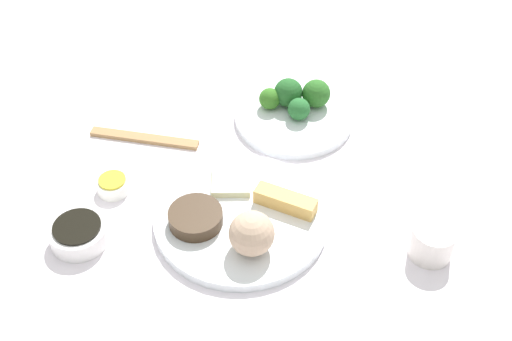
# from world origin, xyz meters

# --- Properties ---
(tabletop) EXTENTS (2.20, 2.20, 0.02)m
(tabletop) POSITION_xyz_m (0.00, 0.00, 0.01)
(tabletop) COLOR white
(tabletop) RESTS_ON ground
(main_plate) EXTENTS (0.28, 0.28, 0.02)m
(main_plate) POSITION_xyz_m (0.02, 0.00, 0.03)
(main_plate) COLOR white
(main_plate) RESTS_ON tabletop
(rice_scoop) EXTENTS (0.07, 0.07, 0.07)m
(rice_scoop) POSITION_xyz_m (0.02, -0.07, 0.07)
(rice_scoop) COLOR tan
(rice_scoop) RESTS_ON main_plate
(spring_roll) EXTENTS (0.10, 0.09, 0.03)m
(spring_roll) POSITION_xyz_m (0.10, 0.00, 0.05)
(spring_roll) COLOR #DBA852
(spring_roll) RESTS_ON main_plate
(crab_rangoon_wonton) EXTENTS (0.08, 0.08, 0.01)m
(crab_rangoon_wonton) POSITION_xyz_m (0.02, 0.07, 0.04)
(crab_rangoon_wonton) COLOR beige
(crab_rangoon_wonton) RESTS_ON main_plate
(stir_fry_heap) EXTENTS (0.09, 0.09, 0.02)m
(stir_fry_heap) POSITION_xyz_m (-0.05, 0.00, 0.05)
(stir_fry_heap) COLOR #3F2D1D
(stir_fry_heap) RESTS_ON main_plate
(broccoli_plate) EXTENTS (0.22, 0.22, 0.01)m
(broccoli_plate) POSITION_xyz_m (0.18, 0.22, 0.03)
(broccoli_plate) COLOR white
(broccoli_plate) RESTS_ON tabletop
(broccoli_floret_0) EXTENTS (0.04, 0.04, 0.04)m
(broccoli_floret_0) POSITION_xyz_m (0.18, 0.21, 0.05)
(broccoli_floret_0) COLOR #27692F
(broccoli_floret_0) RESTS_ON broccoli_plate
(broccoli_floret_1) EXTENTS (0.05, 0.05, 0.05)m
(broccoli_floret_1) POSITION_xyz_m (0.22, 0.24, 0.06)
(broccoli_floret_1) COLOR #2B6723
(broccoli_floret_1) RESTS_ON broccoli_plate
(broccoli_floret_2) EXTENTS (0.05, 0.05, 0.05)m
(broccoli_floret_2) POSITION_xyz_m (0.17, 0.26, 0.06)
(broccoli_floret_2) COLOR #235D26
(broccoli_floret_2) RESTS_ON broccoli_plate
(broccoli_floret_3) EXTENTS (0.04, 0.04, 0.04)m
(broccoli_floret_3) POSITION_xyz_m (0.14, 0.26, 0.05)
(broccoli_floret_3) COLOR #347021
(broccoli_floret_3) RESTS_ON broccoli_plate
(soy_sauce_bowl) EXTENTS (0.09, 0.09, 0.03)m
(soy_sauce_bowl) POSITION_xyz_m (-0.23, 0.02, 0.04)
(soy_sauce_bowl) COLOR white
(soy_sauce_bowl) RESTS_ON tabletop
(soy_sauce_bowl_liquid) EXTENTS (0.07, 0.07, 0.00)m
(soy_sauce_bowl_liquid) POSITION_xyz_m (-0.23, 0.02, 0.05)
(soy_sauce_bowl_liquid) COLOR black
(soy_sauce_bowl_liquid) RESTS_ON soy_sauce_bowl
(sauce_ramekin_hot_mustard) EXTENTS (0.05, 0.05, 0.02)m
(sauce_ramekin_hot_mustard) POSITION_xyz_m (-0.17, 0.12, 0.03)
(sauce_ramekin_hot_mustard) COLOR white
(sauce_ramekin_hot_mustard) RESTS_ON tabletop
(sauce_ramekin_hot_mustard_liquid) EXTENTS (0.05, 0.05, 0.00)m
(sauce_ramekin_hot_mustard_liquid) POSITION_xyz_m (-0.17, 0.12, 0.04)
(sauce_ramekin_hot_mustard_liquid) COLOR yellow
(sauce_ramekin_hot_mustard_liquid) RESTS_ON sauce_ramekin_hot_mustard
(teacup) EXTENTS (0.07, 0.07, 0.05)m
(teacup) POSITION_xyz_m (0.29, -0.13, 0.05)
(teacup) COLOR silver
(teacup) RESTS_ON tabletop
(chopsticks_pair) EXTENTS (0.19, 0.10, 0.01)m
(chopsticks_pair) POSITION_xyz_m (-0.10, 0.23, 0.02)
(chopsticks_pair) COLOR #A27849
(chopsticks_pair) RESTS_ON tabletop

